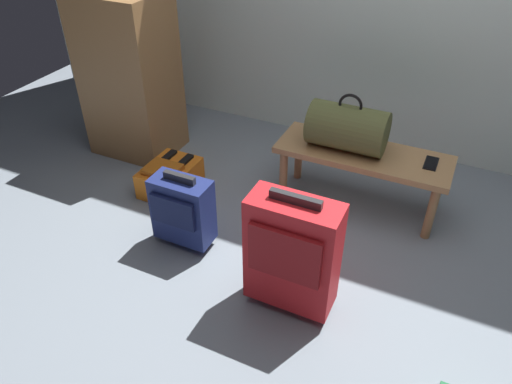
{
  "coord_description": "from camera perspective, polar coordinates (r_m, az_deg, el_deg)",
  "views": [
    {
      "loc": [
        0.43,
        -1.65,
        1.83
      ],
      "look_at": [
        -0.5,
        0.32,
        0.25
      ],
      "focal_mm": 34.01,
      "sensor_mm": 36.0,
      "label": 1
    }
  ],
  "objects": [
    {
      "name": "suitcase_upright_red",
      "position": [
        2.19,
        4.27,
        -7.15
      ],
      "size": [
        0.41,
        0.21,
        0.65
      ],
      "color": "red",
      "rests_on": "ground"
    },
    {
      "name": "side_cabinet",
      "position": [
        3.46,
        -14.61,
        13.05
      ],
      "size": [
        0.56,
        0.44,
        1.1
      ],
      "color": "olive",
      "rests_on": "ground"
    },
    {
      "name": "ground_plane",
      "position": [
        2.5,
        7.45,
        -11.53
      ],
      "size": [
        6.6,
        6.6,
        0.0
      ],
      "primitive_type": "plane",
      "color": "slate"
    },
    {
      "name": "bench",
      "position": [
        2.9,
        12.4,
        3.67
      ],
      "size": [
        1.0,
        0.36,
        0.38
      ],
      "color": "#A87A4C",
      "rests_on": "ground"
    },
    {
      "name": "suitcase_small_navy",
      "position": [
        2.61,
        -8.65,
        -2.05
      ],
      "size": [
        0.32,
        0.18,
        0.46
      ],
      "color": "navy",
      "rests_on": "ground"
    },
    {
      "name": "duffel_bag_olive",
      "position": [
        2.83,
        10.73,
        7.44
      ],
      "size": [
        0.44,
        0.26,
        0.34
      ],
      "color": "#51562D",
      "rests_on": "bench"
    },
    {
      "name": "backpack_orange",
      "position": [
        3.14,
        -10.08,
        1.76
      ],
      "size": [
        0.28,
        0.38,
        0.21
      ],
      "color": "orange",
      "rests_on": "ground"
    },
    {
      "name": "cell_phone",
      "position": [
        2.86,
        19.89,
        3.21
      ],
      "size": [
        0.07,
        0.14,
        0.01
      ],
      "color": "black",
      "rests_on": "bench"
    }
  ]
}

